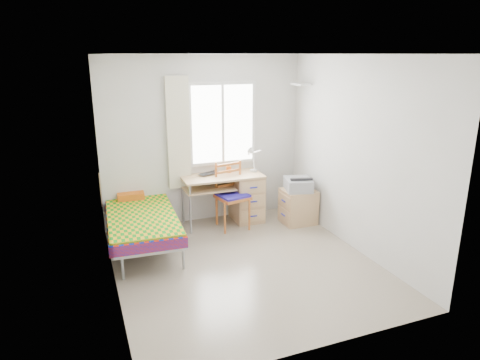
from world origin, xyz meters
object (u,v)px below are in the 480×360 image
Objects in this scene: desk at (242,195)px; cabinet at (298,206)px; bed at (140,216)px; printer at (298,184)px; chair at (232,192)px.

cabinet is at bearing -27.91° from desk.
bed reaches higher than printer.
desk is 2.37× the size of printer.
chair reaches higher than cabinet.
cabinet is 0.37m from printer.
bed is 2.46m from cabinet.
cabinet is at bearing 3.43° from printer.
bed is at bearing -167.34° from printer.
bed is 2.45m from printer.
desk is 0.34m from chair.
chair reaches higher than printer.
chair is (-0.25, -0.19, 0.14)m from desk.
desk is at bearing 152.06° from cabinet.
cabinet is (1.03, -0.24, -0.29)m from chair.
printer is (-0.01, 0.00, 0.37)m from cabinet.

